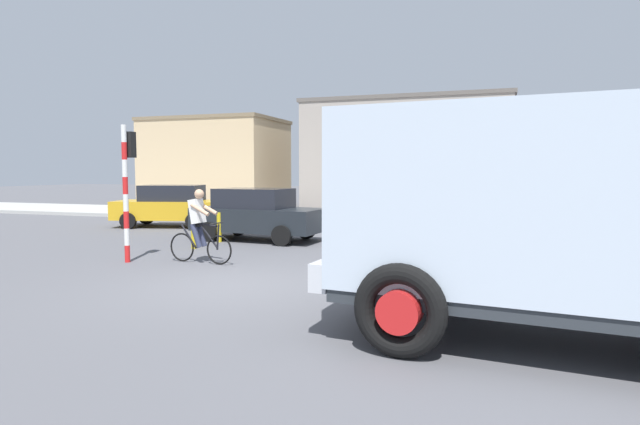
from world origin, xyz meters
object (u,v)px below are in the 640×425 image
Objects in this scene: car_red_near at (170,206)px; bollard_far at (219,227)px; car_white_mid at (602,215)px; cyclist at (199,226)px; traffic_light_pole at (127,174)px; truck_foreground at (555,210)px; pedestrian_near_kerb at (411,210)px; car_far_side at (257,214)px; bollard_near at (194,232)px.

bollard_far is at bearing -39.11° from car_red_near.
car_white_mid reaches higher than bollard_far.
cyclist is 2.09m from traffic_light_pole.
cyclist is (-7.16, 3.50, -0.80)m from truck_foreground.
pedestrian_near_kerb is (3.87, 6.86, -0.02)m from cyclist.
truck_foreground reaches higher than pedestrian_near_kerb.
bollard_near is (-0.90, -2.16, -0.37)m from car_far_side.
traffic_light_pole is at bearing -105.35° from car_far_side.
cyclist is at bearing -119.42° from pedestrian_near_kerb.
car_white_mid reaches higher than bollard_near.
truck_foreground is 10.90m from pedestrian_near_kerb.
truck_foreground is 3.27× the size of cyclist.
car_white_mid is (11.29, 7.55, -1.25)m from traffic_light_pole.
bollard_far is (3.96, -3.22, -0.37)m from car_red_near.
bollard_near is (0.32, 2.26, -1.62)m from traffic_light_pole.
bollard_near is at bearing -112.49° from car_far_side.
pedestrian_near_kerb is at bearing 52.58° from traffic_light_pole.
bollard_near is (-8.51, 5.38, -1.22)m from truck_foreground.
car_red_near is (-12.47, 10.00, -0.85)m from truck_foreground.
car_white_mid is 11.64m from bollard_far.
pedestrian_near_kerb is 1.80× the size of bollard_near.
truck_foreground is at bearing -26.08° from cyclist.
cyclist reaches higher than car_white_mid.
truck_foreground is at bearing -102.99° from car_white_mid.
pedestrian_near_kerb is at bearing 2.22° from car_red_near.
bollard_near is (-10.97, -5.29, -0.37)m from car_white_mid.
truck_foreground reaches higher than car_far_side.
car_red_near and car_white_mid have the same top height.
car_white_mid is at bearing 33.77° from traffic_light_pole.
traffic_light_pole is at bearing -167.26° from cyclist.
car_far_side is 5.16m from pedestrian_near_kerb.
car_red_near is (-5.31, 6.50, -0.05)m from cyclist.
pedestrian_near_kerb is (4.32, 2.81, 0.03)m from car_far_side.
traffic_light_pole is 0.78× the size of car_far_side.
bollard_near is (-1.35, 1.88, -0.41)m from cyclist.
truck_foreground reaches higher than cyclist.
traffic_light_pole reaches higher than cyclist.
bollard_far is (-1.35, 3.28, -0.41)m from cyclist.
truck_foreground is 1.31× the size of car_red_near.
car_red_near reaches higher than bollard_far.
traffic_light_pole is at bearing -127.42° from pedestrian_near_kerb.
car_red_near is at bearing 129.26° from cyclist.
truck_foreground reaches higher than car_white_mid.
cyclist is 12.00m from car_white_mid.
truck_foreground is at bearing -72.39° from pedestrian_near_kerb.
traffic_light_pole is at bearing -94.97° from bollard_far.
cyclist is at bearing -54.31° from bollard_near.
car_red_near is 5.45m from car_far_side.
bollard_near is at bearing -90.00° from bollard_far.
pedestrian_near_kerb is at bearing 43.66° from bollard_near.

